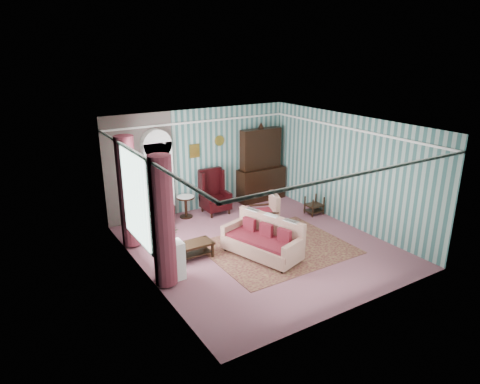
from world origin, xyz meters
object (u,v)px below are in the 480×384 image
bookcase (159,180)px  nest_table (314,205)px  floral_armchair (264,212)px  coffee_table (192,251)px  wingback_right (215,192)px  seated_woman (156,205)px  wingback_left (156,203)px  sofa (262,234)px  round_side_table (186,207)px  plant_stand (170,261)px  dresser_hutch (261,162)px

bookcase → nest_table: (3.82, -1.94, -0.85)m
bookcase → floral_armchair: size_ratio=2.50×
floral_armchair → coffee_table: size_ratio=0.96×
wingback_right → seated_woman: (-1.75, 0.00, -0.04)m
floral_armchair → wingback_left: bearing=75.0°
wingback_left → nest_table: 4.37m
seated_woman → nest_table: seated_woman is taller
wingback_left → sofa: size_ratio=0.69×
sofa → coffee_table: 1.60m
wingback_right → round_side_table: (-0.85, 0.15, -0.33)m
wingback_right → sofa: (-0.41, -2.90, -0.09)m
wingback_left → sofa: (1.34, -2.90, -0.09)m
seated_woman → coffee_table: bearing=-90.8°
coffee_table → seated_woman: bearing=89.2°
sofa → plant_stand: bearing=68.4°
sofa → coffee_table: sofa is taller
seated_woman → nest_table: bearing=-20.8°
bookcase → sofa: bookcase is taller
coffee_table → nest_table: bearing=8.6°
wingback_right → round_side_table: wingback_right is taller
wingback_right → sofa: size_ratio=0.69×
dresser_hutch → seated_woman: (-3.50, -0.27, -0.59)m
dresser_hutch → sofa: dresser_hutch is taller
dresser_hutch → plant_stand: dresser_hutch is taller
plant_stand → sofa: (2.14, -0.15, 0.14)m
dresser_hutch → plant_stand: (-4.30, -3.02, -0.78)m
round_side_table → plant_stand: bearing=-120.4°
dresser_hutch → floral_armchair: dresser_hutch is taller
coffee_table → wingback_left: bearing=89.2°
plant_stand → sofa: size_ratio=0.44×
bookcase → sofa: bearing=-71.6°
wingback_left → seated_woman: (0.00, 0.00, -0.04)m
wingback_left → round_side_table: wingback_left is taller
round_side_table → floral_armchair: (1.40, -1.74, 0.15)m
wingback_left → floral_armchair: (2.30, -1.59, -0.18)m
bookcase → wingback_left: bearing=-122.7°
plant_stand → floral_armchair: floral_armchair is taller
dresser_hutch → coffee_table: (-3.53, -2.44, -1.00)m
nest_table → sofa: (-2.73, -1.35, 0.27)m
nest_table → seated_woman: bearing=159.2°
nest_table → coffee_table: nest_table is taller
bookcase → dresser_hutch: (3.25, -0.12, 0.06)m
wingback_left → seated_woman: size_ratio=1.06×
round_side_table → plant_stand: size_ratio=0.75×
wingback_right → round_side_table: size_ratio=2.08×
seated_woman → round_side_table: 0.96m
seated_woman → bookcase: bearing=57.3°
bookcase → coffee_table: 2.74m
bookcase → wingback_right: bookcase is taller
bookcase → wingback_right: 1.63m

